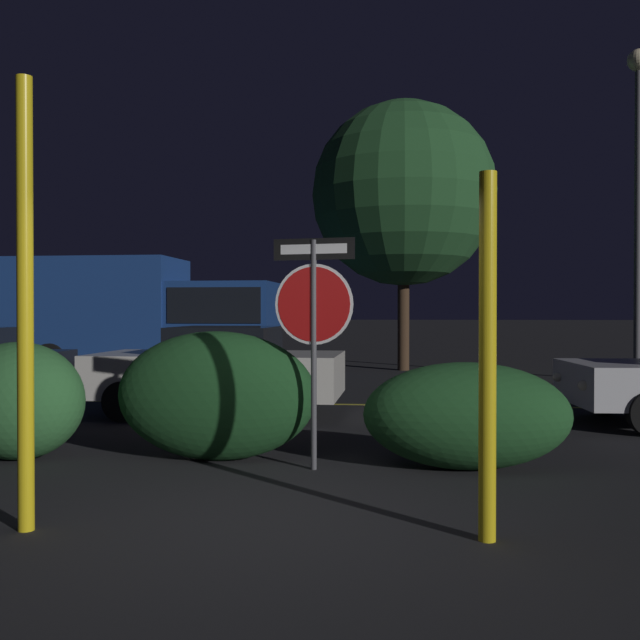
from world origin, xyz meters
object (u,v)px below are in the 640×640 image
hedge_bush_1 (18,401)px  hedge_bush_3 (466,416)px  tree_1 (404,194)px  yellow_pole_right (488,357)px  passing_car_2 (220,369)px  delivery_truck (146,313)px  stop_sign (314,306)px  yellow_pole_left (25,304)px  street_lamp (638,158)px  hedge_bush_2 (216,396)px

hedge_bush_1 → hedge_bush_3: bearing=0.3°
tree_1 → yellow_pole_right: bearing=-88.4°
yellow_pole_right → tree_1: (-0.41, 14.58, 3.53)m
passing_car_2 → tree_1: bearing=-18.2°
passing_car_2 → hedge_bush_1: bearing=160.1°
delivery_truck → tree_1: size_ratio=0.91×
tree_1 → delivery_truck: bearing=-163.2°
stop_sign → yellow_pole_left: 2.93m
hedge_bush_1 → passing_car_2: size_ratio=0.37×
yellow_pole_right → hedge_bush_3: yellow_pole_right is taller
passing_car_2 → street_lamp: street_lamp is taller
tree_1 → hedge_bush_2: bearing=-100.2°
yellow_pole_right → hedge_bush_1: yellow_pole_right is taller
hedge_bush_1 → street_lamp: (9.64, 9.58, 4.48)m
yellow_pole_right → delivery_truck: 14.41m
hedge_bush_3 → tree_1: tree_1 is taller
hedge_bush_1 → hedge_bush_2: 2.18m
street_lamp → tree_1: size_ratio=1.03×
delivery_truck → yellow_pole_left: bearing=16.8°
yellow_pole_right → street_lamp: (4.89, 11.87, 3.82)m
street_lamp → delivery_truck: bearing=176.5°
yellow_pole_right → hedge_bush_3: size_ratio=1.23×
stop_sign → passing_car_2: (-1.92, 3.75, -0.97)m
hedge_bush_1 → delivery_truck: (-2.24, 10.31, 0.94)m
hedge_bush_3 → yellow_pole_right: bearing=-92.1°
yellow_pole_left → yellow_pole_right: (3.37, 0.11, -0.37)m
hedge_bush_3 → hedge_bush_1: bearing=-179.7°
stop_sign → hedge_bush_3: stop_sign is taller
stop_sign → hedge_bush_3: (1.56, 0.18, -1.13)m
street_lamp → tree_1: street_lamp is taller
yellow_pole_left → hedge_bush_3: yellow_pole_left is taller
hedge_bush_1 → passing_car_2: 3.85m
hedge_bush_3 → passing_car_2: bearing=134.3°
hedge_bush_1 → hedge_bush_2: size_ratio=0.67×
yellow_pole_left → delivery_truck: 13.21m
yellow_pole_left → delivery_truck: yellow_pole_left is taller
stop_sign → hedge_bush_1: (-3.28, 0.15, -1.03)m
stop_sign → passing_car_2: 4.32m
stop_sign → delivery_truck: size_ratio=0.35×
stop_sign → tree_1: size_ratio=0.32×
hedge_bush_1 → street_lamp: street_lamp is taller
passing_car_2 → delivery_truck: (-3.59, 6.71, 0.88)m
stop_sign → yellow_pole_left: (-1.89, -2.24, -0.00)m
street_lamp → stop_sign: bearing=-123.2°
delivery_truck → hedge_bush_2: bearing=24.4°
hedge_bush_3 → delivery_truck: (-7.08, 10.28, 1.04)m
hedge_bush_2 → tree_1: 12.99m
hedge_bush_3 → tree_1: size_ratio=0.29×
yellow_pole_left → hedge_bush_1: size_ratio=2.29×
yellow_pole_right → tree_1: tree_1 is taller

